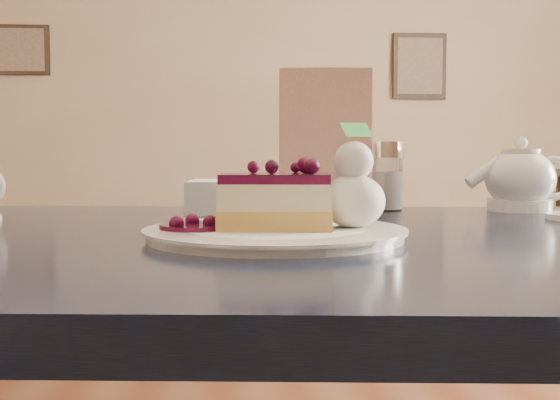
{
  "coord_description": "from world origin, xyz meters",
  "views": [
    {
      "loc": [
        0.16,
        -0.89,
        0.89
      ],
      "look_at": [
        0.22,
        -0.17,
        0.84
      ],
      "focal_mm": 45.0,
      "sensor_mm": 36.0,
      "label": 1
    }
  ],
  "objects": [
    {
      "name": "napkin_stack",
      "position": [
        0.17,
        0.25,
        0.82
      ],
      "size": [
        0.14,
        0.14,
        0.05
      ],
      "primitive_type": "cube",
      "rotation": [
        0.0,
        0.0,
        -0.1
      ],
      "color": "white",
      "rests_on": "main_table"
    },
    {
      "name": "menu_card",
      "position": [
        0.32,
        0.23,
        0.91
      ],
      "size": [
        0.15,
        0.05,
        0.23
      ],
      "primitive_type": "cube",
      "rotation": [
        0.0,
        0.0,
        -0.1
      ],
      "color": "#F6E3C8",
      "rests_on": "main_table"
    },
    {
      "name": "berry_sauce",
      "position": [
        0.13,
        -0.09,
        0.8
      ],
      "size": [
        0.08,
        0.08,
        0.01
      ],
      "primitive_type": "cylinder",
      "color": "black",
      "rests_on": "dessert_plate"
    },
    {
      "name": "tea_set",
      "position": [
        0.66,
        0.22,
        0.84
      ],
      "size": [
        0.21,
        0.27,
        0.11
      ],
      "color": "white",
      "rests_on": "main_table"
    },
    {
      "name": "dessert_plate",
      "position": [
        0.22,
        -0.1,
        0.8
      ],
      "size": [
        0.29,
        0.29,
        0.01
      ],
      "primitive_type": "cylinder",
      "color": "white",
      "rests_on": "main_table"
    },
    {
      "name": "cheesecake_slice",
      "position": [
        0.22,
        -0.1,
        0.83
      ],
      "size": [
        0.13,
        0.1,
        0.06
      ],
      "rotation": [
        0.0,
        0.0,
        -0.1
      ],
      "color": "gold",
      "rests_on": "dessert_plate"
    },
    {
      "name": "main_table",
      "position": [
        0.22,
        -0.04,
        0.71
      ],
      "size": [
        1.34,
        0.97,
        0.79
      ],
      "rotation": [
        0.0,
        0.0,
        -0.1
      ],
      "color": "black",
      "rests_on": "ground"
    },
    {
      "name": "sugar_shaker",
      "position": [
        0.43,
        0.27,
        0.85
      ],
      "size": [
        0.06,
        0.06,
        0.12
      ],
      "color": "white",
      "rests_on": "main_table"
    },
    {
      "name": "whipped_cream",
      "position": [
        0.31,
        -0.09,
        0.83
      ],
      "size": [
        0.07,
        0.07,
        0.06
      ],
      "color": "white",
      "rests_on": "dessert_plate"
    }
  ]
}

